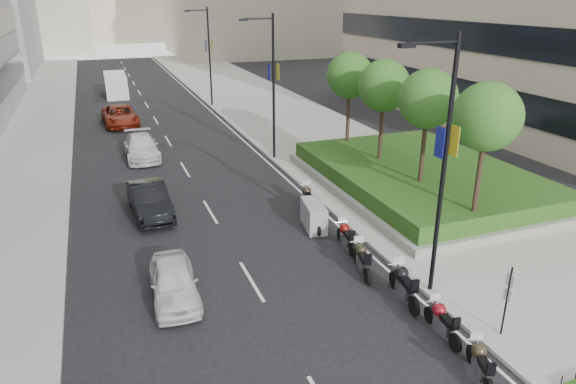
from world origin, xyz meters
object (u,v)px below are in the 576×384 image
motorcycle_2 (404,284)px  car_d (120,116)px  parking_sign (507,298)px  motorcycle_3 (362,259)px  lamp_post_0 (441,158)px  car_b (149,200)px  lamp_post_2 (208,52)px  car_c (142,147)px  motorcycle_0 (480,363)px  motorcycle_1 (442,321)px  lamp_post_1 (271,81)px  motorcycle_4 (346,236)px  motorcycle_6 (307,198)px  motorcycle_5 (314,216)px  delivery_van (116,86)px  car_a (174,282)px

motorcycle_2 → car_d: 31.30m
parking_sign → motorcycle_3: 5.61m
lamp_post_0 → car_d: (-8.52, 30.30, -4.28)m
car_b → lamp_post_2: bearing=67.8°
parking_sign → car_c: size_ratio=0.50×
motorcycle_2 → motorcycle_0: bearing=-173.2°
motorcycle_0 → motorcycle_1: size_ratio=0.91×
lamp_post_1 → motorcycle_0: 21.74m
lamp_post_0 → motorcycle_4: lamp_post_0 is taller
lamp_post_0 → motorcycle_4: bearing=105.1°
motorcycle_0 → motorcycle_6: size_ratio=0.87×
motorcycle_0 → motorcycle_6: (0.16, 12.85, 0.07)m
motorcycle_5 → lamp_post_1: bearing=0.8°
parking_sign → delivery_van: parking_sign is taller
lamp_post_1 → motorcycle_3: lamp_post_1 is taller
parking_sign → motorcycle_2: 3.47m
motorcycle_5 → motorcycle_3: bearing=-168.8°
lamp_post_2 → motorcycle_6: lamp_post_2 is taller
motorcycle_4 → motorcycle_5: bearing=18.7°
motorcycle_0 → motorcycle_4: size_ratio=0.92×
lamp_post_0 → motorcycle_3: bearing=125.3°
car_c → motorcycle_0: bearing=-74.5°
parking_sign → motorcycle_4: 7.46m
delivery_van → motorcycle_6: bearing=-78.1°
car_d → motorcycle_5: bearing=-76.8°
car_b → car_c: bearing=83.4°
parking_sign → motorcycle_1: parking_sign is taller
motorcycle_0 → car_d: (-7.30, 34.53, 0.26)m
car_b → parking_sign: bearing=-59.6°
motorcycle_5 → car_c: size_ratio=0.42×
car_d → motorcycle_1: bearing=-79.9°
motorcycle_0 → car_d: bearing=32.7°
lamp_post_2 → motorcycle_0: 39.51m
lamp_post_1 → car_d: 16.36m
lamp_post_1 → car_a: size_ratio=2.30×
lamp_post_0 → car_a: bearing=161.5°
lamp_post_0 → parking_sign: size_ratio=3.60×
delivery_van → parking_sign: bearing=-78.8°
car_a → car_b: size_ratio=0.84×
car_d → delivery_van: size_ratio=1.01×
lamp_post_2 → parking_sign: (0.66, -38.00, -3.61)m
motorcycle_1 → motorcycle_4: size_ratio=1.00×
parking_sign → car_d: 34.55m
lamp_post_0 → motorcycle_4: 6.26m
motorcycle_2 → motorcycle_3: (-0.44, 2.20, -0.04)m
motorcycle_4 → car_d: size_ratio=0.36×
lamp_post_1 → motorcycle_1: (-1.03, -19.24, -4.52)m
motorcycle_0 → motorcycle_3: bearing=23.2°
motorcycle_6 → car_b: size_ratio=0.46×
lamp_post_2 → motorcycle_1: 37.53m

